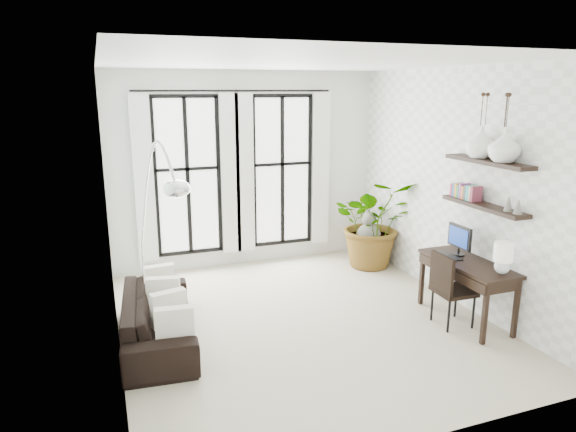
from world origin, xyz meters
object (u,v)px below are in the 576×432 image
sofa (158,318)px  plant (374,223)px  desk_chair (448,285)px  buddha (368,242)px  arc_lamp (157,191)px  desk (470,267)px

sofa → plant: size_ratio=1.33×
plant → desk_chair: (-0.26, -2.32, -0.21)m
plant → buddha: (-0.02, 0.13, -0.37)m
arc_lamp → buddha: arc_lamp is taller
sofa → plant: 4.02m
plant → buddha: 0.39m
plant → sofa: bearing=-158.0°
sofa → plant: plant is taller
sofa → buddha: 4.02m
plant → desk: bearing=-88.9°
sofa → buddha: buddha is taller
desk_chair → buddha: (0.24, 2.45, -0.16)m
buddha → desk_chair: bearing=-95.5°
desk → arc_lamp: bearing=163.1°
plant → buddha: bearing=99.3°
desk_chair → arc_lamp: (-3.34, 1.10, 1.22)m
desk_chair → desk: bearing=1.4°
desk_chair → plant: bearing=85.8°
sofa → arc_lamp: size_ratio=0.85×
sofa → desk_chair: size_ratio=2.11×
sofa → desk: desk is taller
desk → buddha: (-0.07, 2.45, -0.36)m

